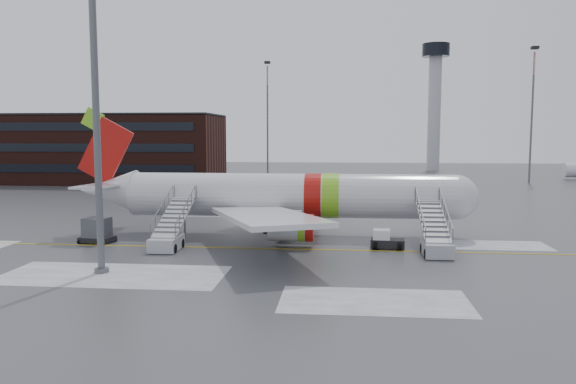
# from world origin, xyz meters

# --- Properties ---
(ground) EXTENTS (260.00, 260.00, 0.00)m
(ground) POSITION_xyz_m (0.00, 0.00, 0.00)
(ground) COLOR #494C4F
(ground) RESTS_ON ground
(airliner) EXTENTS (35.03, 32.97, 11.18)m
(airliner) POSITION_xyz_m (2.81, 4.98, 3.42)
(airliner) COLOR silver
(airliner) RESTS_ON ground
(airstair_fwd) EXTENTS (2.05, 7.70, 3.48)m
(airstair_fwd) POSITION_xyz_m (15.13, -1.55, 1.06)
(airstair_fwd) COLOR #A2A4A9
(airstair_fwd) RESTS_ON ground
(airstair_aft) EXTENTS (2.05, 7.70, 3.48)m
(airstair_aft) POSITION_xyz_m (-5.01, -1.55, 1.06)
(airstair_aft) COLOR #B0B2B7
(airstair_aft) RESTS_ON ground
(pushback_tug) EXTENTS (2.67, 2.09, 1.47)m
(pushback_tug) POSITION_xyz_m (11.61, 0.00, 0.65)
(pushback_tug) COLOR black
(pushback_tug) RESTS_ON ground
(uld_container) EXTENTS (2.79, 2.25, 2.04)m
(uld_container) POSITION_xyz_m (-11.57, 0.08, 0.96)
(uld_container) COLOR black
(uld_container) RESTS_ON ground
(light_mast_near) EXTENTS (1.20, 1.20, 25.41)m
(light_mast_near) POSITION_xyz_m (-6.99, -9.44, 13.14)
(light_mast_near) COLOR #595B60
(light_mast_near) RESTS_ON ground
(terminal_building) EXTENTS (62.00, 16.11, 12.30)m
(terminal_building) POSITION_xyz_m (-45.00, 54.98, 6.20)
(terminal_building) COLOR #3F1E16
(terminal_building) RESTS_ON ground
(control_tower) EXTENTS (6.40, 6.40, 30.00)m
(control_tower) POSITION_xyz_m (30.00, 95.00, 18.75)
(control_tower) COLOR #B2B5BA
(control_tower) RESTS_ON ground
(light_mast_far_ne) EXTENTS (1.20, 1.20, 24.25)m
(light_mast_far_ne) POSITION_xyz_m (42.00, 62.00, 13.84)
(light_mast_far_ne) COLOR #595B60
(light_mast_far_ne) RESTS_ON ground
(light_mast_far_n) EXTENTS (1.20, 1.20, 24.25)m
(light_mast_far_n) POSITION_xyz_m (-8.00, 78.00, 13.84)
(light_mast_far_n) COLOR #595B60
(light_mast_far_n) RESTS_ON ground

